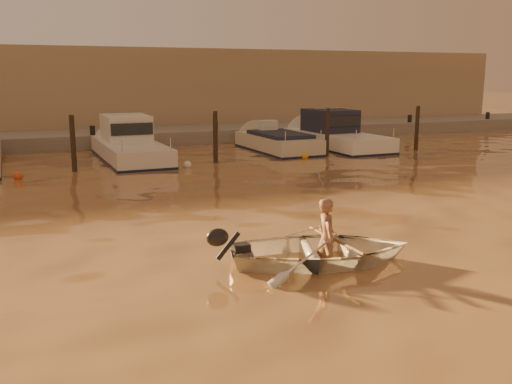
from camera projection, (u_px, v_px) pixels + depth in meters
name	position (u px, v px, depth m)	size (l,w,h in m)	color
ground_plane	(490.00, 271.00, 9.97)	(160.00, 160.00, 0.00)	#97673C
dinghy	(321.00, 251.00, 10.41)	(2.37, 3.33, 0.69)	white
person	(327.00, 239.00, 10.38)	(0.55, 0.36, 1.50)	#8D5D46
outboard_motor	(240.00, 251.00, 10.21)	(0.90, 0.40, 0.70)	black
oar_port	(335.00, 240.00, 10.41)	(0.06, 0.06, 2.10)	brown
oar_starboard	(324.00, 240.00, 10.38)	(0.06, 0.06, 2.10)	brown
moored_boat_2	(130.00, 144.00, 23.01)	(2.17, 7.30, 1.75)	silver
moored_boat_3	(277.00, 146.00, 25.67)	(2.06, 5.95, 0.95)	beige
moored_boat_4	(336.00, 134.00, 26.80)	(2.36, 7.24, 1.75)	white
piling_1	(73.00, 146.00, 20.04)	(0.18, 0.18, 2.20)	#2D2319
piling_2	(215.00, 140.00, 22.11)	(0.18, 0.18, 2.20)	#2D2319
piling_3	(327.00, 134.00, 24.06)	(0.18, 0.18, 2.20)	#2D2319
piling_4	(417.00, 130.00, 25.89)	(0.18, 0.18, 2.20)	#2D2319
fender_b	(18.00, 176.00, 18.79)	(0.30, 0.30, 0.30)	#DA4A19
fender_c	(188.00, 165.00, 21.05)	(0.30, 0.30, 0.30)	silver
fender_d	(305.00, 156.00, 23.37)	(0.30, 0.30, 0.30)	orange
fender_e	(375.00, 152.00, 24.67)	(0.30, 0.30, 0.30)	silver
quay	(169.00, 139.00, 29.26)	(52.00, 4.00, 1.00)	gray
waterfront_building	(144.00, 91.00, 33.74)	(46.00, 7.00, 4.80)	#9E8466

